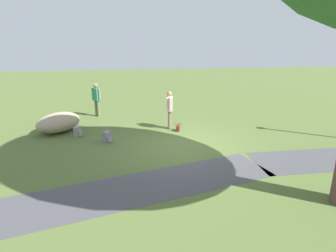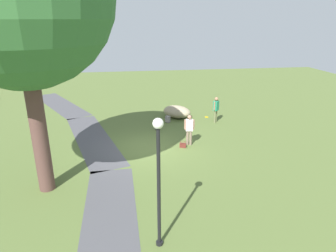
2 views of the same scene
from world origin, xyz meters
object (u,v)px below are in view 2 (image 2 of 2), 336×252
woman_with_handbag (189,128)px  handbag_on_grass (183,145)px  lawn_boulder (177,112)px  frisbee_on_grass (207,117)px  spare_backpack_on_lawn (157,126)px  backpack_by_boulder (168,119)px  lamp_post (159,172)px  man_near_boulder (216,108)px

woman_with_handbag → handbag_on_grass: 0.92m
lawn_boulder → woman_with_handbag: bearing=177.6°
lawn_boulder → frisbee_on_grass: lawn_boulder is taller
woman_with_handbag → spare_backpack_on_lawn: woman_with_handbag is taller
handbag_on_grass → backpack_by_boulder: (4.00, 0.17, 0.05)m
handbag_on_grass → spare_backpack_on_lawn: size_ratio=0.87×
lawn_boulder → spare_backpack_on_lawn: size_ratio=5.71×
lamp_post → handbag_on_grass: 7.29m
lawn_boulder → lamp_post: bearing=167.4°
woman_with_handbag → man_near_boulder: size_ratio=0.99×
backpack_by_boulder → frisbee_on_grass: 2.77m
lawn_boulder → man_near_boulder: bearing=-121.3°
man_near_boulder → handbag_on_grass: man_near_boulder is taller
lawn_boulder → handbag_on_grass: 4.91m
lamp_post → backpack_by_boulder: lamp_post is taller
man_near_boulder → woman_with_handbag: bearing=143.5°
backpack_by_boulder → spare_backpack_on_lawn: 1.41m
spare_backpack_on_lawn → man_near_boulder: bearing=-79.2°
backpack_by_boulder → frisbee_on_grass: size_ratio=1.70×
man_near_boulder → frisbee_on_grass: man_near_boulder is taller
lamp_post → frisbee_on_grass: lamp_post is taller
lamp_post → woman_with_handbag: 7.49m
lamp_post → spare_backpack_on_lawn: bearing=-6.4°
handbag_on_grass → backpack_by_boulder: bearing=2.4°
woman_with_handbag → backpack_by_boulder: woman_with_handbag is taller
lamp_post → lawn_boulder: size_ratio=1.67×
woman_with_handbag → lamp_post: bearing=161.0°
lamp_post → spare_backpack_on_lawn: (9.48, -1.06, -2.14)m
lamp_post → backpack_by_boulder: bearing=-9.8°
backpack_by_boulder → lamp_post: bearing=170.2°
man_near_boulder → handbag_on_grass: bearing=141.9°
man_near_boulder → lawn_boulder: bearing=58.7°
spare_backpack_on_lawn → lamp_post: bearing=173.6°
man_near_boulder → backpack_by_boulder: man_near_boulder is taller
woman_with_handbag → spare_backpack_on_lawn: 2.94m
woman_with_handbag → frisbee_on_grass: woman_with_handbag is taller
woman_with_handbag → spare_backpack_on_lawn: bearing=27.9°
man_near_boulder → frisbee_on_grass: 1.45m
lamp_post → spare_backpack_on_lawn: 9.77m
lamp_post → lawn_boulder: (11.52, -2.58, -1.95)m
lamp_post → handbag_on_grass: bearing=-16.8°
woman_with_handbag → man_near_boulder: bearing=-36.5°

